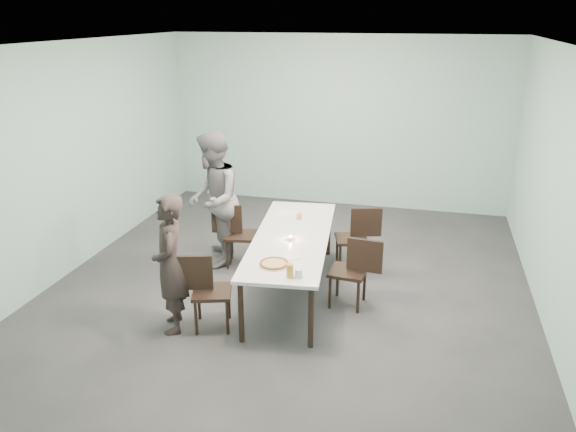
% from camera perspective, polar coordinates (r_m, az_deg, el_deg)
% --- Properties ---
extents(ground, '(7.00, 7.00, 0.00)m').
position_cam_1_polar(ground, '(7.28, 0.14, -7.23)').
color(ground, '#333335').
rests_on(ground, ground).
extents(room_shell, '(6.02, 7.02, 3.01)m').
position_cam_1_polar(room_shell, '(6.60, 0.16, 8.60)').
color(room_shell, '#A3CDC6').
rests_on(room_shell, ground).
extents(table, '(1.17, 2.68, 0.75)m').
position_cam_1_polar(table, '(6.88, 0.37, -2.52)').
color(table, white).
rests_on(table, ground).
extents(chair_near_left, '(0.65, 0.52, 0.87)m').
position_cam_1_polar(chair_near_left, '(6.26, -8.50, -7.09)').
color(chair_near_left, black).
rests_on(chair_near_left, ground).
extents(chair_far_left, '(0.64, 0.49, 0.87)m').
position_cam_1_polar(chair_far_left, '(7.75, -5.40, -1.49)').
color(chair_far_left, black).
rests_on(chair_far_left, ground).
extents(chair_near_right, '(0.63, 0.46, 0.87)m').
position_cam_1_polar(chair_near_right, '(6.68, 6.82, -5.19)').
color(chair_near_right, black).
rests_on(chair_near_right, ground).
extents(chair_far_right, '(0.65, 0.52, 0.87)m').
position_cam_1_polar(chair_far_right, '(7.66, 7.08, -1.83)').
color(chair_far_right, black).
rests_on(chair_far_right, ground).
extents(diner_near, '(0.58, 0.67, 1.56)m').
position_cam_1_polar(diner_near, '(6.18, -11.89, -4.83)').
color(diner_near, black).
rests_on(diner_near, ground).
extents(diner_far, '(0.93, 1.07, 1.87)m').
position_cam_1_polar(diner_far, '(7.69, -7.62, 1.66)').
color(diner_far, slate).
rests_on(diner_far, ground).
extents(pizza, '(0.34, 0.34, 0.04)m').
position_cam_1_polar(pizza, '(6.09, -1.44, -4.87)').
color(pizza, white).
rests_on(pizza, table).
extents(side_plate, '(0.18, 0.18, 0.01)m').
position_cam_1_polar(side_plate, '(6.29, 0.40, -4.18)').
color(side_plate, white).
rests_on(side_plate, table).
extents(beer_glass, '(0.08, 0.08, 0.15)m').
position_cam_1_polar(beer_glass, '(5.80, 0.19, -5.59)').
color(beer_glass, gold).
rests_on(beer_glass, table).
extents(water_tumbler, '(0.08, 0.08, 0.09)m').
position_cam_1_polar(water_tumbler, '(5.82, 1.09, -5.83)').
color(water_tumbler, silver).
rests_on(water_tumbler, table).
extents(tealight, '(0.06, 0.06, 0.05)m').
position_cam_1_polar(tealight, '(6.75, 0.24, -2.29)').
color(tealight, silver).
rests_on(tealight, table).
extents(amber_tumbler, '(0.07, 0.07, 0.08)m').
position_cam_1_polar(amber_tumbler, '(7.42, 1.14, -0.01)').
color(amber_tumbler, gold).
rests_on(amber_tumbler, table).
extents(menu, '(0.32, 0.25, 0.01)m').
position_cam_1_polar(menu, '(7.62, -0.12, 0.23)').
color(menu, silver).
rests_on(menu, table).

